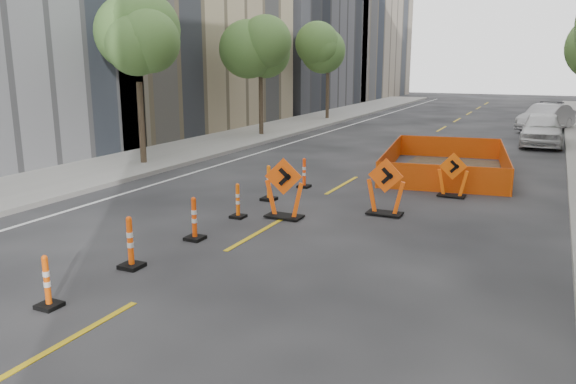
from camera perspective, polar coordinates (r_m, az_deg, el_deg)
The scene contains 20 objects.
ground_plane at distance 10.56m, azimuth -13.58°, elevation -9.91°, with size 140.00×140.00×0.00m, color black.
sidewalk_left at distance 25.06m, azimuth -12.58°, elevation 3.63°, with size 4.00×90.00×0.15m, color gray.
bld_left_d at distance 52.24m, azimuth -1.20°, elevation 16.32°, with size 12.00×16.00×14.00m, color #4C4C51.
bld_left_e at distance 67.50m, azimuth 5.33°, elevation 18.09°, with size 12.00×20.00×20.00m, color gray.
tree_l_b at distance 22.81m, azimuth -15.07°, elevation 13.83°, with size 2.80×2.80×5.95m.
tree_l_c at distance 31.15m, azimuth -2.81°, elevation 13.93°, with size 2.80×2.80×5.95m.
tree_l_d at distance 40.25m, azimuth 4.09°, elevation 13.72°, with size 2.80×2.80×5.95m.
channelizer_2 at distance 10.34m, azimuth -23.30°, elevation -8.36°, with size 0.37×0.37×0.94m, color #E45009, non-canonical shape.
channelizer_3 at distance 11.69m, azimuth -15.73°, elevation -4.95°, with size 0.42×0.42×1.08m, color #F34E0A, non-canonical shape.
channelizer_4 at distance 13.20m, azimuth -9.51°, elevation -2.68°, with size 0.41×0.41×1.03m, color #DD4109, non-canonical shape.
channelizer_5 at distance 14.93m, azimuth -5.12°, elevation -0.88°, with size 0.37×0.37×0.94m, color #E95809, non-canonical shape.
channelizer_6 at distance 16.75m, azimuth -1.96°, elevation 0.94°, with size 0.42×0.42×1.07m, color orange, non-canonical shape.
channelizer_7 at distance 18.50m, azimuth 1.65°, elevation 1.97°, with size 0.39×0.39×0.99m, color #FD400A, non-canonical shape.
chevron_sign_left at distance 14.76m, azimuth -0.39°, elevation 0.38°, with size 1.08×0.65×1.63m, color #F4500A, non-canonical shape.
chevron_sign_center at distance 15.30m, azimuth 9.88°, elevation 0.53°, with size 1.05×0.63×1.57m, color #ED4D09, non-canonical shape.
chevron_sign_right at distance 17.85m, azimuth 16.40°, elevation 1.67°, with size 0.92×0.55×1.38m, color #FF5D0A, non-canonical shape.
safety_fence at distance 21.94m, azimuth 15.75°, elevation 3.11°, with size 4.17×7.09×0.89m, color #F15E0C, non-canonical shape.
parked_car_near at distance 30.59m, azimuth 24.39°, elevation 5.86°, with size 1.95×4.84×1.65m, color silver.
parked_car_mid at distance 37.19m, azimuth 24.74°, elevation 6.86°, with size 1.68×4.81×1.59m, color #B1B1B7.
parked_car_far at distance 42.48m, azimuth 24.84°, elevation 7.31°, with size 1.86×4.58×1.33m, color black.
Camera 1 is at (6.24, -7.49, 4.06)m, focal length 35.00 mm.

